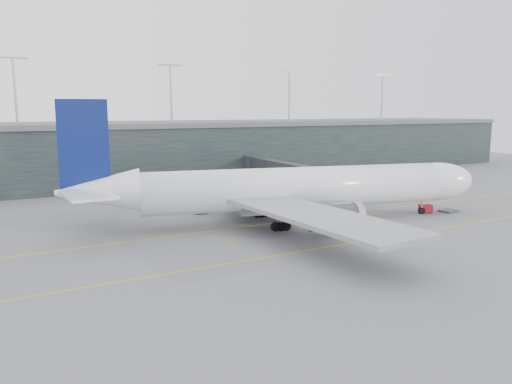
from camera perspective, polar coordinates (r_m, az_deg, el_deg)
ground at (r=83.59m, az=-1.24°, el=-3.27°), size 320.00×320.00×0.00m
taxiline_a at (r=80.17m, az=0.12°, el=-3.81°), size 160.00×0.25×0.02m
taxiline_b at (r=67.17m, az=6.92°, el=-6.48°), size 160.00×0.25×0.02m
taxiline_lead_main at (r=103.31m, az=-4.05°, el=-0.86°), size 0.25×60.00×0.02m
terminal at (r=135.90m, az=-12.95°, el=4.60°), size 240.00×36.00×29.00m
main_aircraft at (r=81.47m, az=4.26°, el=0.35°), size 69.94×64.54×19.81m
jet_bridge at (r=115.54m, az=2.77°, el=2.75°), size 5.47×44.14×6.72m
gse_cart at (r=94.49m, az=18.81°, el=-1.78°), size 2.61×2.20×1.52m
baggage_dolly at (r=97.18m, az=21.13°, el=-2.01°), size 3.34×2.78×0.31m
uld_a at (r=89.35m, az=-6.33°, el=-1.82°), size 2.71×2.48×2.00m
uld_b at (r=92.07m, az=-6.64°, el=-1.48°), size 2.74×2.49×2.03m
uld_c at (r=92.93m, az=-3.50°, el=-1.46°), size 2.22×2.02×1.65m
cone_nose at (r=102.25m, az=18.10°, el=-1.20°), size 0.48×0.48×0.76m
cone_wing_stbd at (r=72.34m, az=11.15°, el=-5.14°), size 0.47×0.47×0.75m
cone_wing_port at (r=98.62m, az=0.47°, el=-1.12°), size 0.44×0.44×0.70m
cone_tail at (r=69.24m, az=-2.87°, el=-5.66°), size 0.42×0.42×0.67m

